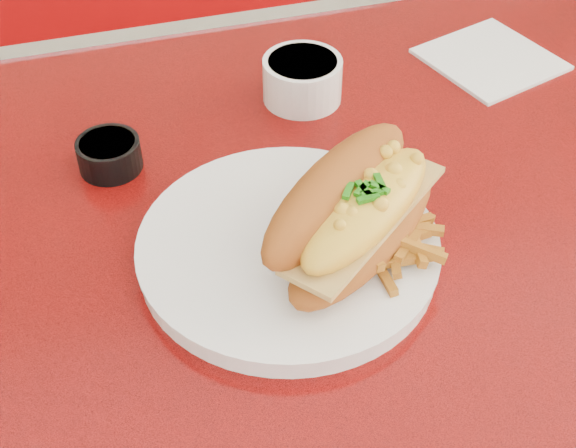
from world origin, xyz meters
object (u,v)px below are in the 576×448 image
object	(u,v)px
dinner_plate	(288,249)
mac_hoagie	(355,210)
gravy_ramekin	(302,78)
sauce_cup_left	(109,153)
diner_table	(472,314)
booth_bench_far	(271,126)
fork	(348,238)

from	to	relation	value
dinner_plate	mac_hoagie	bearing A→B (deg)	-17.80
gravy_ramekin	sauce_cup_left	bearing A→B (deg)	-164.56
gravy_ramekin	sauce_cup_left	distance (m)	0.22
diner_table	booth_bench_far	xyz separation A→B (m)	(0.00, 0.81, -0.32)
gravy_ramekin	diner_table	bearing A→B (deg)	-59.64
mac_hoagie	gravy_ramekin	world-z (taller)	mac_hoagie
dinner_plate	gravy_ramekin	world-z (taller)	gravy_ramekin
booth_bench_far	mac_hoagie	distance (m)	1.01
diner_table	dinner_plate	bearing A→B (deg)	-176.45
diner_table	gravy_ramekin	distance (m)	0.31
mac_hoagie	sauce_cup_left	bearing A→B (deg)	96.03
mac_hoagie	diner_table	bearing A→B (deg)	-27.83
sauce_cup_left	fork	bearing A→B (deg)	-44.60
fork	sauce_cup_left	world-z (taller)	sauce_cup_left
mac_hoagie	fork	bearing A→B (deg)	63.40
dinner_plate	sauce_cup_left	size ratio (longest dim) A/B	4.48
mac_hoagie	fork	distance (m)	0.04
fork	gravy_ramekin	world-z (taller)	gravy_ramekin
mac_hoagie	sauce_cup_left	distance (m)	0.26
sauce_cup_left	mac_hoagie	bearing A→B (deg)	-45.42
booth_bench_far	sauce_cup_left	bearing A→B (deg)	-117.47
diner_table	sauce_cup_left	bearing A→B (deg)	155.45
dinner_plate	mac_hoagie	size ratio (longest dim) A/B	1.32
diner_table	fork	distance (m)	0.24
diner_table	dinner_plate	size ratio (longest dim) A/B	4.23
dinner_plate	diner_table	bearing A→B (deg)	3.55
mac_hoagie	dinner_plate	bearing A→B (deg)	123.66
diner_table	booth_bench_far	bearing A→B (deg)	90.00
diner_table	fork	world-z (taller)	fork
booth_bench_far	dinner_plate	xyz separation A→B (m)	(-0.21, -0.82, 0.49)
booth_bench_far	mac_hoagie	xyz separation A→B (m)	(-0.16, -0.84, 0.54)
dinner_plate	mac_hoagie	distance (m)	0.07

